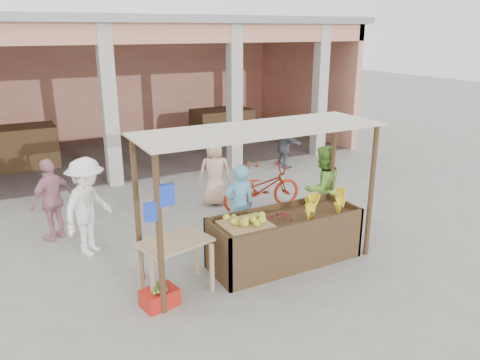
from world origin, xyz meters
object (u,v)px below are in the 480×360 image
side_table (175,249)px  vendor_blue (240,203)px  motorcycle (262,187)px  red_crate (160,298)px  vendor_green (322,186)px  fruit_stall (285,241)px

side_table → vendor_blue: vendor_blue is taller
vendor_blue → motorcycle: size_ratio=0.86×
side_table → motorcycle: 3.74m
side_table → vendor_blue: 1.84m
red_crate → motorcycle: bearing=27.4°
motorcycle → vendor_green: bearing=-158.2°
side_table → vendor_green: bearing=0.3°
red_crate → motorcycle: 4.23m
motorcycle → side_table: bearing=133.3°
fruit_stall → side_table: (-1.97, 0.02, 0.29)m
red_crate → vendor_blue: 2.42m
side_table → vendor_blue: (1.60, 0.92, 0.14)m
fruit_stall → vendor_blue: (-0.38, 0.93, 0.44)m
red_crate → vendor_green: bearing=5.3°
side_table → red_crate: (-0.38, -0.29, -0.56)m
vendor_blue → motorcycle: 1.97m
red_crate → vendor_green: 4.00m
motorcycle → red_crate: bearing=133.2°
fruit_stall → motorcycle: (0.95, 2.35, 0.11)m
fruit_stall → motorcycle: 2.54m
side_table → red_crate: side_table is taller
fruit_stall → motorcycle: bearing=68.1°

